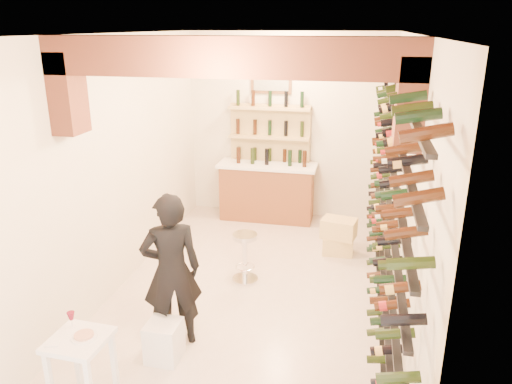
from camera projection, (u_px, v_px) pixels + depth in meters
ground at (251, 295)px, 6.32m from camera, size 6.00×6.00×0.00m
room_shell at (245, 126)px, 5.35m from camera, size 3.52×6.02×3.21m
wine_rack at (384, 189)px, 5.52m from camera, size 0.32×5.70×2.56m
back_counter at (267, 190)px, 8.66m from camera, size 1.70×0.62×1.29m
back_shelving at (270, 152)px, 8.68m from camera, size 1.40×0.31×2.73m
tasting_table at (80, 350)px, 4.32m from camera, size 0.51×0.51×0.86m
white_stool at (164, 341)px, 5.06m from camera, size 0.34×0.34×0.42m
person at (171, 271)px, 5.13m from camera, size 0.74×0.65×1.71m
chrome_barstool at (245, 254)px, 6.57m from camera, size 0.35×0.35×0.68m
crate_lower at (338, 245)px, 7.43m from camera, size 0.45×0.32×0.27m
crate_upper at (339, 228)px, 7.34m from camera, size 0.55×0.43×0.29m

